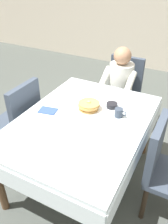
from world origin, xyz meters
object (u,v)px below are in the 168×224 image
Objects in this scene: spoon_near_edge at (74,126)px; chair_left_side at (20,117)px; breakfast_stack at (89,106)px; fork_left_of_plate at (71,106)px; knife_right_of_plate at (106,116)px; chair_diner at (123,88)px; chair_right_side at (165,165)px; cup_coffee at (119,113)px; dining_table_main at (83,128)px; diner_person at (120,83)px; plate_breakfast at (89,109)px; bowl_butter at (112,105)px; syrup_pitcher at (72,95)px.

chair_left_side is at bearing 170.20° from spoon_near_edge.
chair_left_side reaches higher than spoon_near_edge.
spoon_near_edge is at bearing -90.45° from breakfast_stack.
fork_left_of_plate is 0.90× the size of knife_right_of_plate.
chair_right_side is (0.78, -1.17, 0.00)m from chair_diner.
chair_left_side is at bearing -167.41° from breakfast_stack.
cup_coffee is at bearing -90.58° from fork_left_of_plate.
knife_right_of_plate is at bearing 42.42° from dining_table_main.
fork_left_of_plate is (-0.20, -0.86, 0.07)m from diner_person.
plate_breakfast is 1.40× the size of knife_right_of_plate.
chair_right_side is 0.73m from bowl_butter.
bowl_butter is (0.15, 0.32, 0.11)m from dining_table_main.
plate_breakfast is 1.34× the size of breakfast_stack.
chair_diner is 0.94m from syrup_pitcher.
syrup_pitcher is 0.17m from fork_left_of_plate.
fork_left_of_plate is at bearing -74.84° from chair_left_side.
diner_person is 9.91× the size of cup_coffee.
chair_right_side is 4.65× the size of knife_right_of_plate.
dining_table_main is 19.05× the size of syrup_pitcher.
spoon_near_edge is at bearing -132.61° from cup_coffee.
plate_breakfast is 0.19m from fork_left_of_plate.
plate_breakfast is (-0.01, -1.00, 0.22)m from chair_diner.
cup_coffee is (0.28, -0.97, 0.25)m from chair_diner.
breakfast_stack is at bearing -91.37° from fork_left_of_plate.
cup_coffee reaches higher than syrup_pitcher.
knife_right_of_plate and spoon_near_edge have the same top height.
bowl_butter is at bearing 101.13° from chair_diner.
knife_right_of_plate is at bearing 54.75° from spoon_near_edge.
knife_right_of_plate is (-0.11, -0.05, -0.04)m from cup_coffee.
knife_right_of_plate is (0.01, -0.17, -0.02)m from bowl_butter.
breakfast_stack is at bearing 89.30° from diner_person.
chair_right_side is at bearing 123.78° from chair_diner.
breakfast_stack is at bearing 86.44° from knife_right_of_plate.
dining_table_main is 0.24m from knife_right_of_plate.
breakfast_stack is (-0.01, -1.00, 0.26)m from chair_diner.
bowl_butter is at bearing 4.87° from knife_right_of_plate.
chair_left_side and chair_right_side have the same top height.
cup_coffee is at bearing 106.25° from chair_diner.
bowl_butter is (-0.12, 0.12, -0.02)m from cup_coffee.
plate_breakfast reaches higher than dining_table_main.
syrup_pitcher is 0.53× the size of spoon_near_edge.
chair_diner is 1.00× the size of chair_right_side.
fork_left_of_plate and spoon_near_edge have the same top height.
knife_right_of_plate is (0.19, -0.02, -0.05)m from breakfast_stack.
diner_person reaches higher than chair_diner.
breakfast_stack is at bearing 89.07° from spoon_near_edge.
chair_left_side is 4.44× the size of breakfast_stack.
fork_left_of_plate is (-0.22, 0.15, 0.09)m from dining_table_main.
diner_person is 0.86m from breakfast_stack.
knife_right_of_plate is 1.33× the size of spoon_near_edge.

